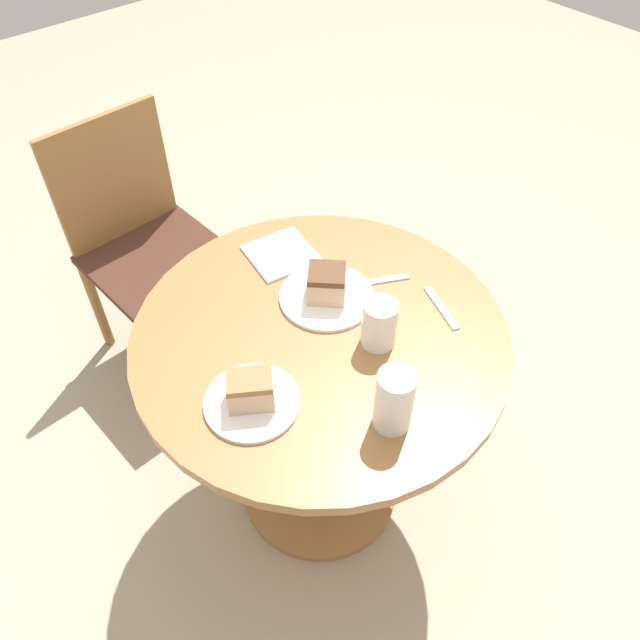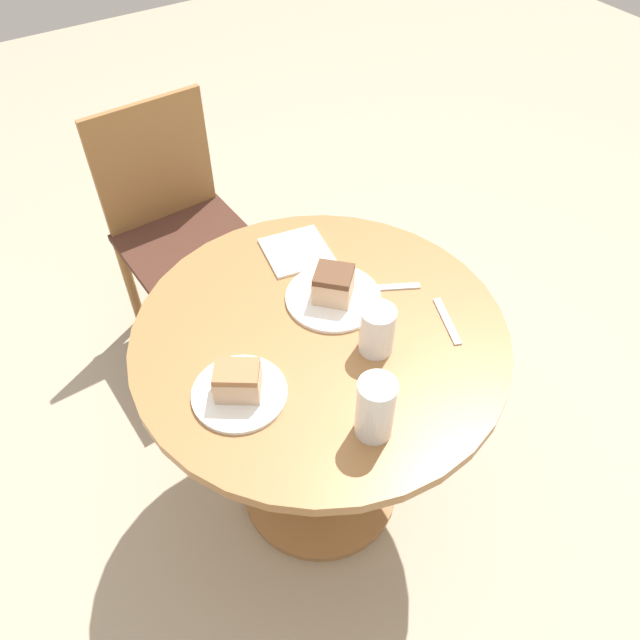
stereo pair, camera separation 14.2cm
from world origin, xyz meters
name	(u,v)px [view 1 (the left image)]	position (x,y,z in m)	size (l,w,h in m)	color
ground_plane	(320,487)	(0.00, 0.00, 0.00)	(8.00, 8.00, 0.00)	tan
table	(320,382)	(0.00, 0.00, 0.55)	(0.88, 0.88, 0.75)	#9E6B3D
chair	(149,247)	(-0.01, 0.87, 0.45)	(0.45, 0.49, 0.87)	olive
plate_near	(327,296)	(0.08, 0.07, 0.75)	(0.23, 0.23, 0.01)	white
plate_far	(252,402)	(-0.24, -0.06, 0.75)	(0.20, 0.20, 0.01)	white
cake_slice_near	(327,283)	(0.08, 0.07, 0.79)	(0.12, 0.12, 0.08)	beige
cake_slice_far	(250,390)	(-0.24, -0.06, 0.79)	(0.12, 0.11, 0.08)	beige
glass_lemonade	(394,402)	(-0.05, -0.28, 0.81)	(0.08, 0.08, 0.15)	beige
glass_water	(379,326)	(0.08, -0.11, 0.80)	(0.08, 0.08, 0.12)	silver
napkin_stack	(281,254)	(0.10, 0.27, 0.75)	(0.19, 0.19, 0.01)	white
fork	(378,281)	(0.22, 0.03, 0.75)	(0.15, 0.09, 0.00)	silver
spoon	(441,308)	(0.27, -0.13, 0.75)	(0.07, 0.15, 0.00)	silver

